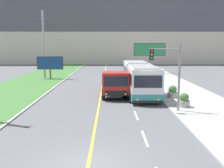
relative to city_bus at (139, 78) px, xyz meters
name	(u,v)px	position (x,y,z in m)	size (l,w,h in m)	color
ground_plane	(88,166)	(-3.96, -16.85, -1.55)	(300.00, 300.00, 0.00)	#56565B
lane_marking_centre	(99,148)	(-3.61, -14.96, -1.54)	(2.88, 140.00, 0.01)	gold
apartment_block_background	(106,19)	(-3.96, 44.99, 10.44)	(80.00, 8.04, 23.97)	beige
city_bus	(139,78)	(0.00, 0.00, 0.00)	(2.72, 12.84, 3.04)	silver
dump_truck	(115,84)	(-2.53, -2.44, -0.29)	(2.51, 6.78, 2.50)	black
utility_pole_far	(44,44)	(-12.91, 12.50, 3.52)	(1.80, 0.28, 10.02)	#9E9E99
traffic_light_mast	(170,68)	(1.30, -8.02, 1.69)	(2.28, 0.32, 5.03)	slate
billboard_large	(150,50)	(3.95, 19.25, 2.50)	(5.59, 0.24, 5.33)	#59595B
billboard_small	(50,63)	(-11.79, 11.39, 0.74)	(3.82, 0.24, 3.32)	#59595B
planter_round_near	(184,101)	(2.80, -6.79, -0.98)	(0.91, 0.91, 1.12)	gray
planter_round_second	(173,92)	(2.79, -3.03, -0.97)	(0.97, 0.97, 1.14)	gray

